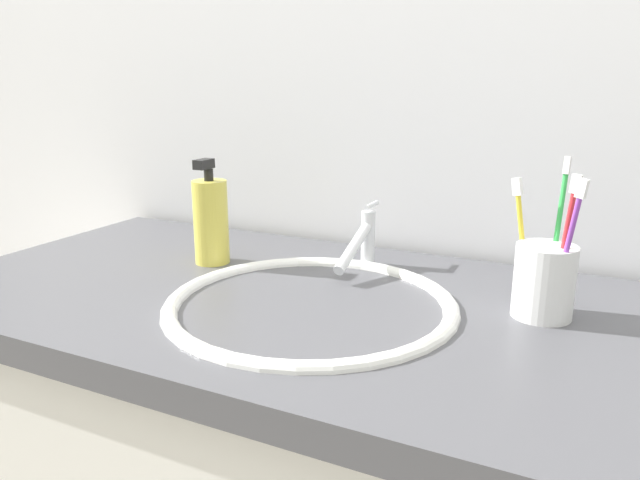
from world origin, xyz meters
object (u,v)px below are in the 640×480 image
toothbrush_red (565,238)px  soap_dispenser (211,221)px  toothbrush_cup (544,281)px  toothbrush_yellow (522,234)px  toothbrush_green (558,225)px  faucet (362,240)px  toothbrush_purple (568,242)px

toothbrush_red → soap_dispenser: bearing=178.9°
toothbrush_cup → toothbrush_yellow: 0.07m
toothbrush_cup → toothbrush_green: toothbrush_green is taller
faucet → toothbrush_cup: size_ratio=1.66×
toothbrush_purple → toothbrush_red: (-0.01, 0.02, 0.00)m
toothbrush_purple → toothbrush_green: (-0.02, 0.06, 0.01)m
faucet → toothbrush_yellow: toothbrush_yellow is taller
toothbrush_purple → toothbrush_yellow: 0.08m
toothbrush_cup → toothbrush_yellow: bearing=149.8°
toothbrush_red → soap_dispenser: toothbrush_red is taller
toothbrush_yellow → toothbrush_green: (0.04, 0.01, 0.02)m
toothbrush_green → faucet: bearing=170.1°
toothbrush_yellow → faucet: bearing=165.5°
toothbrush_green → soap_dispenser: toothbrush_green is taller
toothbrush_green → soap_dispenser: size_ratio=1.14×
toothbrush_green → toothbrush_red: bearing=-72.3°
toothbrush_green → soap_dispenser: bearing=-177.0°
toothbrush_red → soap_dispenser: 0.57m
toothbrush_yellow → toothbrush_red: 0.06m
toothbrush_yellow → toothbrush_red: (0.06, -0.03, 0.01)m
toothbrush_green → soap_dispenser: 0.56m
faucet → toothbrush_green: (0.31, -0.05, 0.07)m
toothbrush_purple → toothbrush_yellow: toothbrush_purple is taller
toothbrush_red → toothbrush_purple: bearing=-73.3°
toothbrush_cup → soap_dispenser: 0.55m
faucet → toothbrush_yellow: 0.28m
toothbrush_cup → toothbrush_red: toothbrush_red is taller
toothbrush_yellow → toothbrush_cup: bearing=-30.2°
toothbrush_purple → toothbrush_yellow: bearing=145.3°
toothbrush_red → soap_dispenser: (-0.57, 0.01, -0.04)m
toothbrush_cup → faucet: bearing=163.4°
toothbrush_yellow → soap_dispenser: (-0.51, -0.01, -0.03)m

